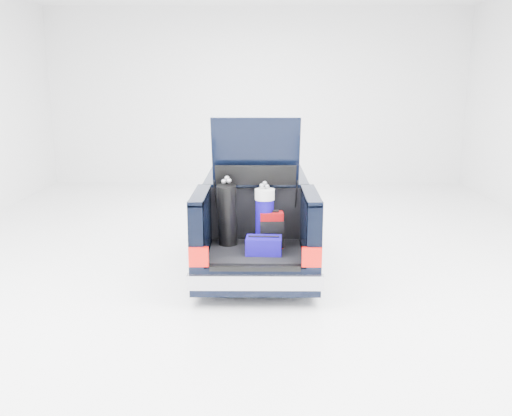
{
  "coord_description": "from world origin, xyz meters",
  "views": [
    {
      "loc": [
        0.06,
        -8.89,
        2.96
      ],
      "look_at": [
        0.0,
        -0.5,
        0.99
      ],
      "focal_mm": 38.0,
      "sensor_mm": 36.0,
      "label": 1
    }
  ],
  "objects_px": {
    "car": "(256,218)",
    "red_suitcase": "(271,230)",
    "blue_duffel": "(264,245)",
    "black_golf_bag": "(227,215)",
    "blue_golf_bag": "(265,217)"
  },
  "relations": [
    {
      "from": "blue_golf_bag",
      "to": "blue_duffel",
      "type": "relative_size",
      "value": 1.88
    },
    {
      "from": "car",
      "to": "blue_golf_bag",
      "type": "height_order",
      "value": "car"
    },
    {
      "from": "black_golf_bag",
      "to": "blue_duffel",
      "type": "distance_m",
      "value": 0.75
    },
    {
      "from": "car",
      "to": "red_suitcase",
      "type": "xyz_separation_m",
      "value": [
        0.23,
        -1.43,
        0.19
      ]
    },
    {
      "from": "car",
      "to": "red_suitcase",
      "type": "distance_m",
      "value": 1.46
    },
    {
      "from": "red_suitcase",
      "to": "black_golf_bag",
      "type": "height_order",
      "value": "black_golf_bag"
    },
    {
      "from": "car",
      "to": "red_suitcase",
      "type": "height_order",
      "value": "car"
    },
    {
      "from": "blue_duffel",
      "to": "car",
      "type": "bearing_deg",
      "value": 96.81
    },
    {
      "from": "black_golf_bag",
      "to": "blue_duffel",
      "type": "bearing_deg",
      "value": -27.95
    },
    {
      "from": "car",
      "to": "blue_duffel",
      "type": "distance_m",
      "value": 1.75
    },
    {
      "from": "red_suitcase",
      "to": "blue_duffel",
      "type": "xyz_separation_m",
      "value": [
        -0.11,
        -0.31,
        -0.14
      ]
    },
    {
      "from": "blue_golf_bag",
      "to": "car",
      "type": "bearing_deg",
      "value": 87.92
    },
    {
      "from": "red_suitcase",
      "to": "blue_duffel",
      "type": "relative_size",
      "value": 1.07
    },
    {
      "from": "black_golf_bag",
      "to": "car",
      "type": "bearing_deg",
      "value": 82.02
    },
    {
      "from": "car",
      "to": "blue_duffel",
      "type": "xyz_separation_m",
      "value": [
        0.12,
        -1.74,
        0.05
      ]
    }
  ]
}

